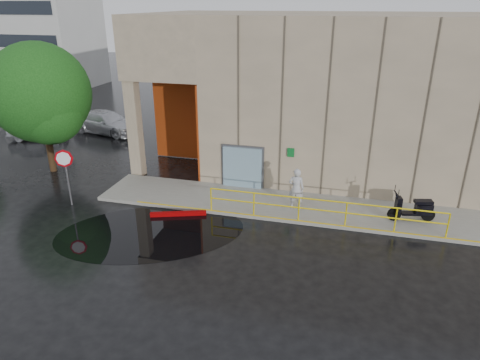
# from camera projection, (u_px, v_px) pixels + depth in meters

# --- Properties ---
(ground) EXTENTS (120.00, 120.00, 0.00)m
(ground) POSITION_uv_depth(u_px,v_px,m) (198.00, 251.00, 15.81)
(ground) COLOR black
(ground) RESTS_ON ground
(sidewalk) EXTENTS (20.00, 3.00, 0.15)m
(sidewalk) POSITION_uv_depth(u_px,v_px,m) (318.00, 209.00, 18.88)
(sidewalk) COLOR gray
(sidewalk) RESTS_ON ground
(building) EXTENTS (20.00, 10.17, 8.00)m
(building) POSITION_uv_depth(u_px,v_px,m) (354.00, 89.00, 22.82)
(building) COLOR gray
(building) RESTS_ON ground
(guardrail) EXTENTS (9.56, 0.06, 1.03)m
(guardrail) POSITION_uv_depth(u_px,v_px,m) (322.00, 211.00, 17.38)
(guardrail) COLOR yellow
(guardrail) RESTS_ON sidewalk
(distant_building) EXTENTS (12.00, 8.08, 15.00)m
(distant_building) POSITION_uv_depth(u_px,v_px,m) (31.00, 12.00, 44.35)
(distant_building) COLOR #B7B7B2
(distant_building) RESTS_ON ground
(person) EXTENTS (0.68, 0.45, 1.85)m
(person) POSITION_uv_depth(u_px,v_px,m) (296.00, 189.00, 18.45)
(person) COLOR #B4B5B9
(person) RESTS_ON sidewalk
(scooter) EXTENTS (1.97, 1.00, 1.49)m
(scooter) POSITION_uv_depth(u_px,v_px,m) (414.00, 202.00, 17.40)
(scooter) COLOR black
(scooter) RESTS_ON sidewalk
(stop_sign) EXTENTS (0.74, 0.35, 2.64)m
(stop_sign) POSITION_uv_depth(u_px,v_px,m) (65.00, 165.00, 18.69)
(stop_sign) COLOR #5D5C61
(stop_sign) RESTS_ON ground
(red_curb) EXTENTS (2.33, 0.95, 0.18)m
(red_curb) POSITION_uv_depth(u_px,v_px,m) (178.00, 214.00, 18.42)
(red_curb) COLOR #8C0002
(red_curb) RESTS_ON ground
(puddle) EXTENTS (8.71, 7.30, 0.01)m
(puddle) POSITION_uv_depth(u_px,v_px,m) (151.00, 232.00, 17.16)
(puddle) COLOR black
(puddle) RESTS_ON ground
(car_a) EXTENTS (4.02, 2.69, 1.27)m
(car_a) POSITION_uv_depth(u_px,v_px,m) (37.00, 130.00, 28.49)
(car_a) COLOR silver
(car_a) RESTS_ON ground
(car_b) EXTENTS (4.85, 2.94, 1.51)m
(car_b) POSITION_uv_depth(u_px,v_px,m) (32.00, 123.00, 29.57)
(car_b) COLOR silver
(car_b) RESTS_ON ground
(car_c) EXTENTS (5.54, 3.12, 1.52)m
(car_c) POSITION_uv_depth(u_px,v_px,m) (106.00, 122.00, 29.79)
(car_c) COLOR #BABBC1
(car_c) RESTS_ON ground
(tree_near) EXTENTS (5.09, 5.09, 6.80)m
(tree_near) POSITION_uv_depth(u_px,v_px,m) (42.00, 97.00, 21.70)
(tree_near) COLOR black
(tree_near) RESTS_ON ground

